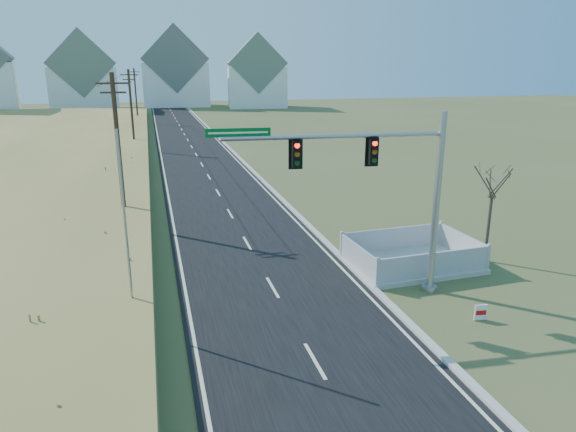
# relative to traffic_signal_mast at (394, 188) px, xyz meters

# --- Properties ---
(ground) EXTENTS (260.00, 260.00, 0.00)m
(ground) POSITION_rel_traffic_signal_mast_xyz_m (-4.61, -2.20, -4.65)
(ground) COLOR #495529
(ground) RESTS_ON ground
(road) EXTENTS (8.00, 180.00, 0.06)m
(road) POSITION_rel_traffic_signal_mast_xyz_m (-4.61, 47.80, -4.62)
(road) COLOR black
(road) RESTS_ON ground
(curb) EXTENTS (0.30, 180.00, 0.18)m
(curb) POSITION_rel_traffic_signal_mast_xyz_m (-0.46, 47.80, -4.56)
(curb) COLOR #B2AFA8
(curb) RESTS_ON ground
(utility_pole_near) EXTENTS (1.80, 0.26, 9.00)m
(utility_pole_near) POSITION_rel_traffic_signal_mast_xyz_m (-11.11, 12.80, 0.03)
(utility_pole_near) COLOR #422D1E
(utility_pole_near) RESTS_ON ground
(utility_pole_mid) EXTENTS (1.80, 0.26, 9.00)m
(utility_pole_mid) POSITION_rel_traffic_signal_mast_xyz_m (-11.11, 42.80, 0.03)
(utility_pole_mid) COLOR #422D1E
(utility_pole_mid) RESTS_ON ground
(utility_pole_far) EXTENTS (1.80, 0.26, 9.00)m
(utility_pole_far) POSITION_rel_traffic_signal_mast_xyz_m (-11.11, 72.80, 0.03)
(utility_pole_far) COLOR #422D1E
(utility_pole_far) RESTS_ON ground
(condo_nnw) EXTENTS (14.93, 11.17, 17.03)m
(condo_nnw) POSITION_rel_traffic_signal_mast_xyz_m (-22.61, 105.80, 2.29)
(condo_nnw) COLOR white
(condo_nnw) RESTS_ON ground
(condo_n) EXTENTS (15.27, 10.20, 18.54)m
(condo_n) POSITION_rel_traffic_signal_mast_xyz_m (-2.61, 109.80, 2.96)
(condo_n) COLOR white
(condo_n) RESTS_ON ground
(condo_ne) EXTENTS (14.12, 10.51, 16.52)m
(condo_ne) POSITION_rel_traffic_signal_mast_xyz_m (15.39, 101.80, 2.19)
(condo_ne) COLOR white
(condo_ne) RESTS_ON ground
(traffic_signal_mast) EXTENTS (9.58, 1.05, 7.64)m
(traffic_signal_mast) POSITION_rel_traffic_signal_mast_xyz_m (0.00, 0.00, 0.00)
(traffic_signal_mast) COLOR #9EA0A5
(traffic_signal_mast) RESTS_ON ground
(fence_enclosure) EXTENTS (6.20, 4.40, 1.37)m
(fence_enclosure) POSITION_rel_traffic_signal_mast_xyz_m (2.48, 2.61, -4.37)
(fence_enclosure) COLOR #B7B5AD
(fence_enclosure) RESTS_ON ground
(open_sign) EXTENTS (0.51, 0.12, 0.63)m
(open_sign) POSITION_rel_traffic_signal_mast_xyz_m (2.37, -3.08, -4.31)
(open_sign) COLOR white
(open_sign) RESTS_ON ground
(flagpole) EXTENTS (0.33, 0.33, 7.35)m
(flagpole) POSITION_rel_traffic_signal_mast_xyz_m (-10.34, -0.43, -1.72)
(flagpole) COLOR #B7B5AD
(flagpole) RESTS_ON ground
(bare_tree) EXTENTS (1.94, 1.94, 5.13)m
(bare_tree) POSITION_rel_traffic_signal_mast_xyz_m (6.36, 2.29, -0.51)
(bare_tree) COLOR #4C3F33
(bare_tree) RESTS_ON ground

